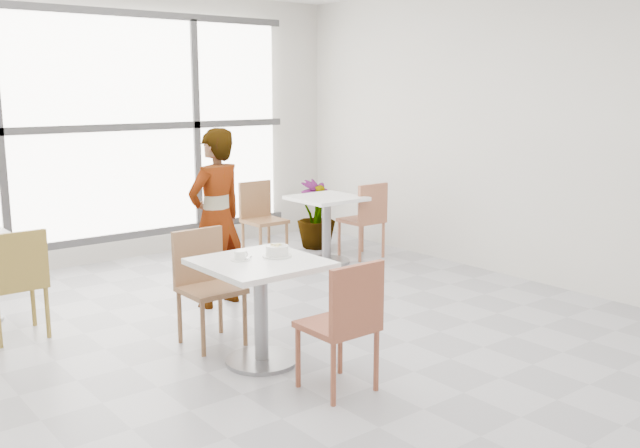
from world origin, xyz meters
TOP-DOWN VIEW (x-y plane):
  - floor at (0.00, 0.00)m, footprint 7.00×7.00m
  - wall_back at (0.00, 3.50)m, footprint 6.00×0.00m
  - wall_right at (3.00, 0.00)m, footprint 0.00×7.00m
  - window at (0.00, 3.44)m, footprint 4.60×0.07m
  - main_table at (-0.35, -0.07)m, footprint 0.80×0.80m
  - chair_near at (-0.22, -0.83)m, footprint 0.42×0.42m
  - chair_far at (-0.44, 0.55)m, footprint 0.42×0.42m
  - oatmeal_bowl at (-0.20, -0.06)m, footprint 0.21×0.21m
  - coffee_cup at (-0.46, 0.01)m, footprint 0.16×0.13m
  - person at (0.11, 1.31)m, footprint 0.64×0.48m
  - bg_table_right at (1.85, 1.90)m, footprint 0.70×0.70m
  - bg_chair_left_near at (-1.55, 1.49)m, footprint 0.42×0.42m
  - bg_chair_right_near at (2.34, 1.78)m, footprint 0.42×0.42m
  - bg_chair_right_far at (1.44, 2.60)m, footprint 0.42×0.42m
  - plant_right at (2.24, 2.56)m, footprint 0.54×0.54m

SIDE VIEW (x-z plane):
  - floor at x=0.00m, z-range 0.00..0.00m
  - plant_right at x=2.24m, z-range 0.00..0.83m
  - bg_table_right at x=1.85m, z-range 0.11..0.86m
  - chair_near at x=-0.22m, z-range 0.07..0.94m
  - chair_far at x=-0.44m, z-range 0.07..0.94m
  - bg_chair_left_near at x=-1.55m, z-range 0.07..0.94m
  - bg_chair_right_near at x=2.34m, z-range 0.07..0.94m
  - bg_chair_right_far at x=1.44m, z-range 0.07..0.94m
  - main_table at x=-0.35m, z-range 0.15..0.90m
  - coffee_cup at x=-0.46m, z-range 0.75..0.81m
  - oatmeal_bowl at x=-0.20m, z-range 0.75..0.84m
  - person at x=0.11m, z-range 0.00..1.59m
  - window at x=0.00m, z-range 0.24..2.76m
  - wall_back at x=0.00m, z-range -1.50..4.50m
  - wall_right at x=3.00m, z-range -2.00..5.00m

